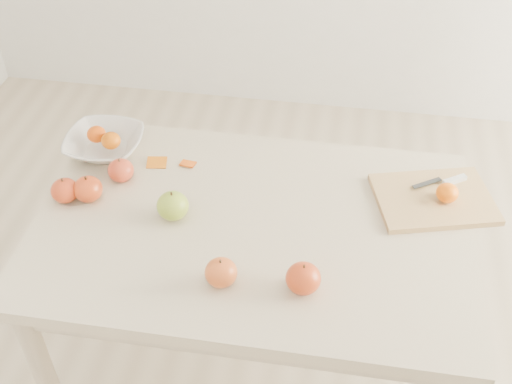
# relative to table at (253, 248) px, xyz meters

# --- Properties ---
(ground) EXTENTS (3.50, 3.50, 0.00)m
(ground) POSITION_rel_table_xyz_m (0.00, 0.00, -0.65)
(ground) COLOR #C6B293
(ground) RESTS_ON ground
(table) EXTENTS (1.20, 0.80, 0.75)m
(table) POSITION_rel_table_xyz_m (0.00, 0.00, 0.00)
(table) COLOR beige
(table) RESTS_ON ground
(cutting_board) EXTENTS (0.37, 0.31, 0.02)m
(cutting_board) POSITION_rel_table_xyz_m (0.49, 0.17, 0.11)
(cutting_board) COLOR tan
(cutting_board) RESTS_ON table
(board_tangerine) EXTENTS (0.06, 0.06, 0.05)m
(board_tangerine) POSITION_rel_table_xyz_m (0.52, 0.16, 0.14)
(board_tangerine) COLOR #E05407
(board_tangerine) RESTS_ON cutting_board
(fruit_bowl) EXTENTS (0.24, 0.24, 0.06)m
(fruit_bowl) POSITION_rel_table_xyz_m (-0.51, 0.24, 0.13)
(fruit_bowl) COLOR silver
(fruit_bowl) RESTS_ON table
(bowl_tangerine_near) EXTENTS (0.06, 0.06, 0.05)m
(bowl_tangerine_near) POSITION_rel_table_xyz_m (-0.53, 0.25, 0.15)
(bowl_tangerine_near) COLOR #D15607
(bowl_tangerine_near) RESTS_ON fruit_bowl
(bowl_tangerine_far) EXTENTS (0.06, 0.06, 0.05)m
(bowl_tangerine_far) POSITION_rel_table_xyz_m (-0.48, 0.23, 0.15)
(bowl_tangerine_far) COLOR #D15E07
(bowl_tangerine_far) RESTS_ON fruit_bowl
(orange_peel_a) EXTENTS (0.07, 0.05, 0.01)m
(orange_peel_a) POSITION_rel_table_xyz_m (-0.33, 0.21, 0.10)
(orange_peel_a) COLOR #D3670E
(orange_peel_a) RESTS_ON table
(orange_peel_b) EXTENTS (0.05, 0.04, 0.01)m
(orange_peel_b) POSITION_rel_table_xyz_m (-0.24, 0.22, 0.10)
(orange_peel_b) COLOR #D9540F
(orange_peel_b) RESTS_ON table
(paring_knife) EXTENTS (0.16, 0.09, 0.01)m
(paring_knife) POSITION_rel_table_xyz_m (0.54, 0.24, 0.12)
(paring_knife) COLOR white
(paring_knife) RESTS_ON cutting_board
(apple_green) EXTENTS (0.09, 0.09, 0.08)m
(apple_green) POSITION_rel_table_xyz_m (-0.22, -0.01, 0.14)
(apple_green) COLOR #5D8B1A
(apple_green) RESTS_ON table
(apple_red_b) EXTENTS (0.08, 0.08, 0.07)m
(apple_red_b) POSITION_rel_table_xyz_m (-0.48, 0.02, 0.14)
(apple_red_b) COLOR #A30E03
(apple_red_b) RESTS_ON table
(apple_red_a) EXTENTS (0.08, 0.08, 0.07)m
(apple_red_a) POSITION_rel_table_xyz_m (-0.41, 0.12, 0.13)
(apple_red_a) COLOR maroon
(apple_red_a) RESTS_ON table
(apple_red_d) EXTENTS (0.08, 0.08, 0.07)m
(apple_red_d) POSITION_rel_table_xyz_m (-0.54, 0.01, 0.13)
(apple_red_d) COLOR maroon
(apple_red_d) RESTS_ON table
(apple_red_c) EXTENTS (0.08, 0.08, 0.07)m
(apple_red_c) POSITION_rel_table_xyz_m (-0.04, -0.22, 0.14)
(apple_red_c) COLOR maroon
(apple_red_c) RESTS_ON table
(apple_red_e) EXTENTS (0.09, 0.09, 0.08)m
(apple_red_e) POSITION_rel_table_xyz_m (0.16, -0.21, 0.14)
(apple_red_e) COLOR maroon
(apple_red_e) RESTS_ON table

